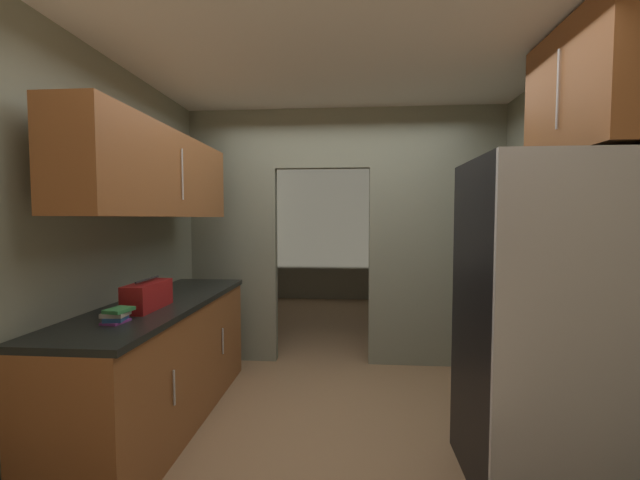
% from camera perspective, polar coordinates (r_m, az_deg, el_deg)
% --- Properties ---
extents(ground, '(20.00, 20.00, 0.00)m').
position_cam_1_polar(ground, '(3.09, 2.59, -26.55)').
color(ground, '#93704C').
extents(kitchen_overhead_slab, '(3.64, 6.90, 0.06)m').
position_cam_1_polar(kitchen_overhead_slab, '(3.32, 3.00, 23.50)').
color(kitchen_overhead_slab, silver).
extents(kitchen_partition, '(3.24, 0.12, 2.66)m').
position_cam_1_polar(kitchen_partition, '(4.13, 4.27, 1.64)').
color(kitchen_partition, gray).
rests_on(kitchen_partition, ground).
extents(adjoining_room_shell, '(3.24, 3.33, 2.66)m').
position_cam_1_polar(adjoining_room_shell, '(6.32, 3.78, 1.34)').
color(adjoining_room_shell, gray).
rests_on(adjoining_room_shell, ground).
extents(kitchen_flank_left, '(0.10, 3.95, 2.66)m').
position_cam_1_polar(kitchen_flank_left, '(2.79, -34.51, -1.57)').
color(kitchen_flank_left, gray).
rests_on(kitchen_flank_left, ground).
extents(refrigerator, '(0.83, 0.80, 1.86)m').
position_cam_1_polar(refrigerator, '(2.60, 29.85, -10.63)').
color(refrigerator, black).
rests_on(refrigerator, ground).
extents(lower_cabinet_run, '(0.63, 2.09, 0.92)m').
position_cam_1_polar(lower_cabinet_run, '(3.27, -21.89, -16.17)').
color(lower_cabinet_run, brown).
rests_on(lower_cabinet_run, ground).
extents(upper_cabinet_counterside, '(0.36, 1.89, 0.61)m').
position_cam_1_polar(upper_cabinet_counterside, '(3.10, -22.42, 8.76)').
color(upper_cabinet_counterside, brown).
extents(upper_cabinet_fridgeside, '(0.36, 0.91, 0.74)m').
position_cam_1_polar(upper_cabinet_fridgeside, '(2.83, 34.66, 17.62)').
color(upper_cabinet_fridgeside, brown).
extents(boombox, '(0.17, 0.41, 0.21)m').
position_cam_1_polar(boombox, '(2.91, -23.76, -7.39)').
color(boombox, maroon).
rests_on(boombox, lower_cabinet_run).
extents(book_stack, '(0.16, 0.17, 0.08)m').
position_cam_1_polar(book_stack, '(2.62, -27.40, -9.67)').
color(book_stack, '#8C3893').
rests_on(book_stack, lower_cabinet_run).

